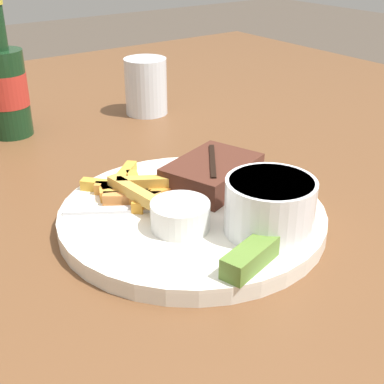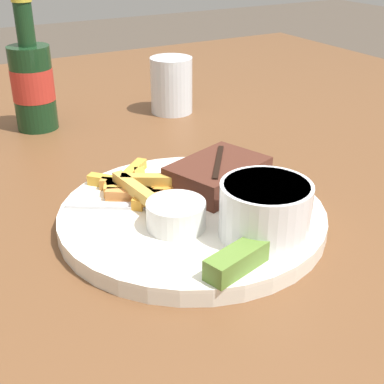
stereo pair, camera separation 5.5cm
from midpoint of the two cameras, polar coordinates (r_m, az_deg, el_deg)
name	(u,v)px [view 2 (the right image)]	position (r m, az deg, el deg)	size (l,w,h in m)	color
dining_table	(192,266)	(0.60, 2.66, -7.96)	(1.56, 1.68, 0.77)	brown
dinner_plate	(192,216)	(0.57, 2.80, -2.68)	(0.28, 0.28, 0.02)	silver
steak_portion	(218,174)	(0.61, 5.40, 1.83)	(0.13, 0.11, 0.03)	#472319
fries_pile	(139,186)	(0.59, -3.06, 0.54)	(0.09, 0.13, 0.02)	gold
coleslaw_cup	(265,207)	(0.51, 10.92, -1.69)	(0.09, 0.09, 0.05)	white
dipping_sauce_cup	(176,213)	(0.52, 1.32, -2.38)	(0.06, 0.06, 0.03)	silver
pickle_spear	(240,258)	(0.47, 8.56, -7.10)	(0.08, 0.04, 0.02)	#567A2D
fork_utensil	(123,206)	(0.57, -4.63, -1.57)	(0.12, 0.08, 0.00)	#B7B7BC
beer_bottle	(32,82)	(0.85, -14.86, 11.23)	(0.06, 0.06, 0.21)	#143319
drinking_glass	(171,85)	(0.91, -0.42, 11.29)	(0.07, 0.07, 0.09)	silver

